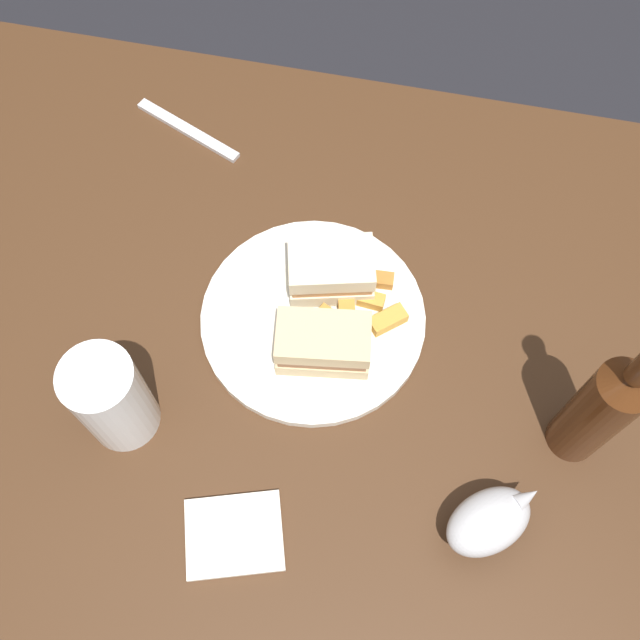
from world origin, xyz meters
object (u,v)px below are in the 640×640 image
object	(u,v)px
pint_glass	(113,401)
cider_bottle	(602,408)
plate	(313,318)
fork	(188,130)
gravy_boat	(490,521)
sandwich_half_left	(327,344)
sandwich_half_right	(331,271)
napkin	(234,535)

from	to	relation	value
pint_glass	cider_bottle	xyz separation A→B (m)	(-0.53, -0.09, 0.05)
plate	fork	bearing A→B (deg)	-47.16
plate	gravy_boat	xyz separation A→B (m)	(-0.25, 0.22, 0.03)
sandwich_half_left	cider_bottle	bearing A→B (deg)	172.21
sandwich_half_right	gravy_boat	size ratio (longest dim) A/B	1.01
plate	gravy_boat	world-z (taller)	gravy_boat
sandwich_half_right	sandwich_half_left	bearing A→B (deg)	98.32
sandwich_half_right	plate	bearing A→B (deg)	76.85
pint_glass	gravy_boat	distance (m)	0.44
fork	cider_bottle	bearing A→B (deg)	-8.45
sandwich_half_right	cider_bottle	world-z (taller)	cider_bottle
cider_bottle	napkin	world-z (taller)	cider_bottle
plate	sandwich_half_right	world-z (taller)	sandwich_half_right
cider_bottle	fork	distance (m)	0.69
sandwich_half_right	gravy_boat	distance (m)	0.36
cider_bottle	fork	xyz separation A→B (m)	(0.58, -0.35, -0.11)
plate	sandwich_half_left	distance (m)	0.07
sandwich_half_left	sandwich_half_right	xyz separation A→B (m)	(0.01, -0.10, 0.00)
pint_glass	fork	distance (m)	0.45
sandwich_half_left	napkin	xyz separation A→B (m)	(0.06, 0.24, -0.04)
sandwich_half_left	fork	world-z (taller)	sandwich_half_left
sandwich_half_left	pint_glass	world-z (taller)	pint_glass
plate	sandwich_half_left	size ratio (longest dim) A/B	2.37
sandwich_half_left	pint_glass	xyz separation A→B (m)	(0.22, 0.13, 0.02)
pint_glass	napkin	distance (m)	0.21
plate	napkin	distance (m)	0.29
sandwich_half_left	cider_bottle	distance (m)	0.32
pint_glass	cider_bottle	bearing A→B (deg)	-170.80
plate	sandwich_half_right	distance (m)	0.07
sandwich_half_left	sandwich_half_right	world-z (taller)	sandwich_half_right
fork	sandwich_half_right	bearing A→B (deg)	-16.50
plate	fork	xyz separation A→B (m)	(0.24, -0.26, -0.00)
sandwich_half_left	cider_bottle	size ratio (longest dim) A/B	0.43
cider_bottle	pint_glass	bearing A→B (deg)	9.20
sandwich_half_right	cider_bottle	xyz separation A→B (m)	(-0.33, 0.14, 0.07)
sandwich_half_right	gravy_boat	xyz separation A→B (m)	(-0.23, 0.27, -0.00)
cider_bottle	fork	world-z (taller)	cider_bottle
napkin	plate	bearing A→B (deg)	-96.31
sandwich_half_right	pint_glass	bearing A→B (deg)	47.71
gravy_boat	napkin	size ratio (longest dim) A/B	1.10
plate	fork	world-z (taller)	plate
gravy_boat	napkin	xyz separation A→B (m)	(0.28, 0.07, -0.04)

